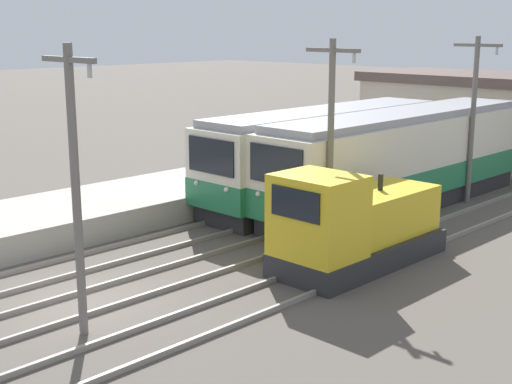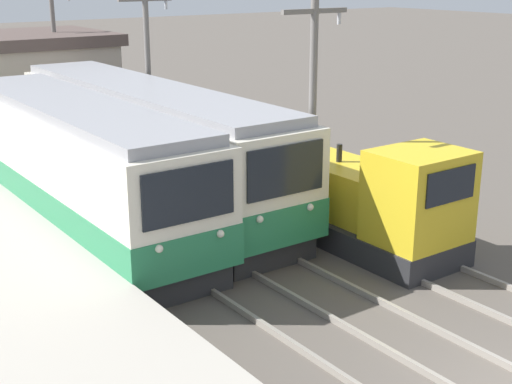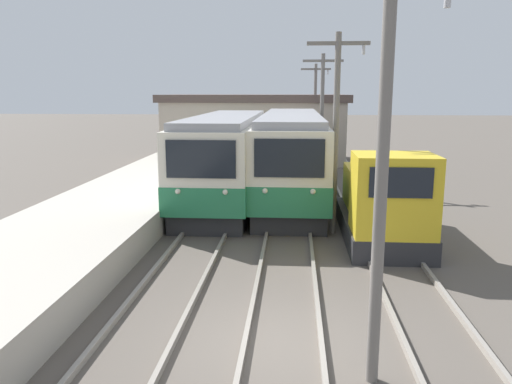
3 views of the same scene
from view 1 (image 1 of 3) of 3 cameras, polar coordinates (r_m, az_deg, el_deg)
The scene contains 11 objects.
ground_plane at distance 19.11m, azimuth -13.56°, elevation -8.54°, with size 200.00×200.00×0.00m, color #564F47.
track_left at distance 21.23m, azimuth -17.33°, elevation -6.38°, with size 1.54×60.00×0.14m.
track_center at distance 18.93m, azimuth -13.25°, elevation -8.51°, with size 1.54×60.00×0.14m.
track_right at distance 16.64m, azimuth -7.58°, elevation -11.35°, with size 1.54×60.00×0.14m.
commuter_train_left at distance 28.94m, azimuth 5.61°, elevation 2.66°, with size 2.84×12.54×3.74m.
commuter_train_center at distance 28.28m, azimuth 11.56°, elevation 2.25°, with size 2.84×14.46×3.78m.
shunting_locomotive at distance 21.11m, azimuth 7.84°, elevation -2.76°, with size 2.40×5.91×3.00m.
catenary_mast_near at distance 16.14m, azimuth -14.24°, elevation 0.85°, with size 2.00×0.20×6.59m.
catenary_mast_mid at distance 22.03m, azimuth 6.01°, elevation 4.35°, with size 2.00×0.20×6.59m.
catenary_mast_far at distance 29.50m, azimuth 16.99°, elevation 6.04°, with size 2.00×0.20×6.59m.
station_building at distance 39.63m, azimuth 17.89°, elevation 5.72°, with size 12.60×6.30×4.57m.
Camera 1 is at (15.27, -9.19, 6.90)m, focal length 50.00 mm.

